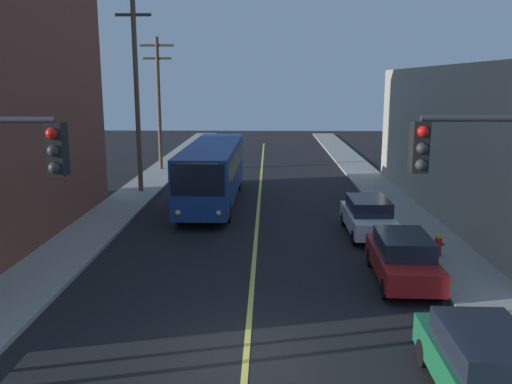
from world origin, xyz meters
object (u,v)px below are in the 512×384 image
object	(u,v)px
utility_pole_mid	(136,83)
city_bus	(213,170)
parked_car_red	(403,257)
parked_car_white	(368,216)
parked_car_green	(485,367)
fire_hydrant	(438,245)
utility_pole_far	(159,97)

from	to	relation	value
utility_pole_mid	city_bus	bearing A→B (deg)	-27.47
parked_car_red	utility_pole_mid	bearing A→B (deg)	130.59
parked_car_white	parked_car_green	bearing A→B (deg)	-89.42
parked_car_green	parked_car_red	size ratio (longest dim) A/B	0.99
parked_car_red	parked_car_white	size ratio (longest dim) A/B	1.01
city_bus	parked_car_red	bearing A→B (deg)	-57.40
utility_pole_mid	fire_hydrant	bearing A→B (deg)	-40.21
parked_car_white	utility_pole_far	size ratio (longest dim) A/B	0.47
parked_car_green	city_bus	bearing A→B (deg)	111.84
parked_car_green	fire_hydrant	distance (m)	9.41
parked_car_white	utility_pole_mid	size ratio (longest dim) A/B	0.38
parked_car_white	utility_pole_mid	world-z (taller)	utility_pole_mid
fire_hydrant	parked_car_white	bearing A→B (deg)	121.94
utility_pole_far	parked_car_green	bearing A→B (deg)	-66.90
utility_pole_far	fire_hydrant	world-z (taller)	utility_pole_far
utility_pole_mid	fire_hydrant	distance (m)	19.14
parked_car_white	fire_hydrant	xyz separation A→B (m)	(2.02, -3.24, -0.26)
parked_car_green	parked_car_red	xyz separation A→B (m)	(0.02, 6.92, 0.00)
parked_car_white	utility_pole_far	bearing A→B (deg)	126.38
city_bus	parked_car_green	world-z (taller)	city_bus
parked_car_red	fire_hydrant	distance (m)	2.97
fire_hydrant	parked_car_green	bearing A→B (deg)	-101.62
fire_hydrant	utility_pole_mid	bearing A→B (deg)	139.79
fire_hydrant	city_bus	bearing A→B (deg)	134.88
city_bus	fire_hydrant	world-z (taller)	city_bus
utility_pole_mid	parked_car_red	bearing A→B (deg)	-49.41
utility_pole_far	city_bus	bearing A→B (deg)	-64.73
city_bus	utility_pole_far	size ratio (longest dim) A/B	1.29
parked_car_white	utility_pole_mid	distance (m)	15.67
parked_car_red	utility_pole_mid	distance (m)	19.33
utility_pole_mid	utility_pole_far	distance (m)	8.26
parked_car_white	utility_pole_mid	xyz separation A→B (m)	(-11.90, 8.52, 5.59)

